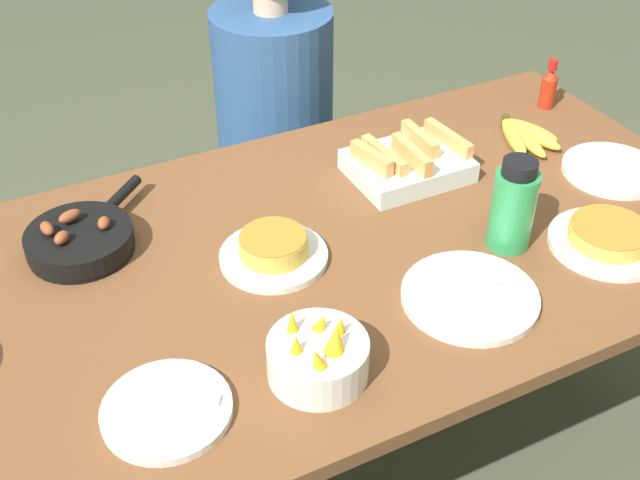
# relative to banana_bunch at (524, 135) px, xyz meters

# --- Properties ---
(ground_plane) EXTENTS (14.00, 14.00, 0.00)m
(ground_plane) POSITION_rel_banana_bunch_xyz_m (-0.66, -0.17, -0.78)
(ground_plane) COLOR #474C38
(dining_table) EXTENTS (1.88, 0.97, 0.76)m
(dining_table) POSITION_rel_banana_bunch_xyz_m (-0.66, -0.17, -0.11)
(dining_table) COLOR brown
(dining_table) RESTS_ON ground_plane
(banana_bunch) EXTENTS (0.16, 0.20, 0.04)m
(banana_bunch) POSITION_rel_banana_bunch_xyz_m (0.00, 0.00, 0.00)
(banana_bunch) COLOR gold
(banana_bunch) RESTS_ON dining_table
(melon_tray) EXTENTS (0.26, 0.21, 0.09)m
(melon_tray) POSITION_rel_banana_bunch_xyz_m (-0.34, -0.00, 0.01)
(melon_tray) COLOR silver
(melon_tray) RESTS_ON dining_table
(skillet) EXTENTS (0.29, 0.28, 0.08)m
(skillet) POSITION_rel_banana_bunch_xyz_m (-1.10, 0.05, 0.01)
(skillet) COLOR black
(skillet) RESTS_ON dining_table
(frittata_plate_center) EXTENTS (0.22, 0.22, 0.06)m
(frittata_plate_center) POSITION_rel_banana_bunch_xyz_m (-0.76, -0.15, 0.01)
(frittata_plate_center) COLOR silver
(frittata_plate_center) RESTS_ON dining_table
(frittata_plate_side) EXTENTS (0.24, 0.24, 0.05)m
(frittata_plate_side) POSITION_rel_banana_bunch_xyz_m (-0.12, -0.43, 0.00)
(frittata_plate_side) COLOR silver
(frittata_plate_side) RESTS_ON dining_table
(empty_plate_near_front) EXTENTS (0.27, 0.27, 0.02)m
(empty_plate_near_front) POSITION_rel_banana_bunch_xyz_m (-0.47, -0.44, -0.01)
(empty_plate_near_front) COLOR silver
(empty_plate_near_front) RESTS_ON dining_table
(empty_plate_far_left) EXTENTS (0.22, 0.22, 0.02)m
(empty_plate_far_left) POSITION_rel_banana_bunch_xyz_m (-1.08, -0.44, -0.01)
(empty_plate_far_left) COLOR silver
(empty_plate_far_left) RESTS_ON dining_table
(empty_plate_far_right) EXTENTS (0.24, 0.24, 0.02)m
(empty_plate_far_right) POSITION_rel_banana_bunch_xyz_m (0.10, -0.21, -0.01)
(empty_plate_far_right) COLOR silver
(empty_plate_far_right) RESTS_ON dining_table
(fruit_bowl_citrus) EXTENTS (0.18, 0.18, 0.12)m
(fruit_bowl_citrus) POSITION_rel_banana_bunch_xyz_m (-0.82, -0.48, 0.02)
(fruit_bowl_citrus) COLOR silver
(fruit_bowl_citrus) RESTS_ON dining_table
(water_bottle) EXTENTS (0.09, 0.09, 0.20)m
(water_bottle) POSITION_rel_banana_bunch_xyz_m (-0.30, -0.32, 0.08)
(water_bottle) COLOR #2D9351
(water_bottle) RESTS_ON dining_table
(hot_sauce_bottle) EXTENTS (0.04, 0.04, 0.14)m
(hot_sauce_bottle) POSITION_rel_banana_bunch_xyz_m (0.17, 0.12, 0.04)
(hot_sauce_bottle) COLOR #B72814
(hot_sauce_bottle) RESTS_ON dining_table
(person_figure) EXTENTS (0.37, 0.37, 1.24)m
(person_figure) POSITION_rel_banana_bunch_xyz_m (-0.44, 0.56, -0.27)
(person_figure) COLOR black
(person_figure) RESTS_ON ground_plane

